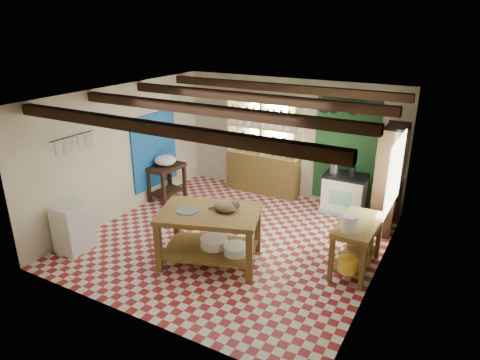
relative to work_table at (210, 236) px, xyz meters
The scene contains 30 objects.
floor 0.91m from the work_table, 92.03° to the left, with size 5.00×5.00×0.02m, color maroon.
ceiling 2.29m from the work_table, 92.03° to the left, with size 5.00×5.00×0.02m, color #4F4F55.
wall_back 3.40m from the work_table, 90.49° to the left, with size 5.00×0.04×2.60m, color beige.
wall_front 1.91m from the work_table, 90.94° to the right, with size 5.00×0.04×2.60m, color beige.
wall_left 2.78m from the work_table, 162.62° to the left, with size 0.04×5.00×2.60m, color beige.
wall_right 2.73m from the work_table, 17.75° to the left, with size 0.04×5.00×2.60m, color beige.
ceiling_beams 2.18m from the work_table, 92.03° to the left, with size 5.00×3.80×0.15m, color black.
blue_wall_patch 3.09m from the work_table, 145.90° to the left, with size 0.04×1.40×1.60m, color #1758AD.
green_wall_patch 3.57m from the work_table, 69.46° to the left, with size 1.30×0.04×2.30m, color #1B4521.
window_back 3.54m from the work_table, 99.17° to the left, with size 0.90×0.02×0.80m, color silver.
window_right 3.18m from the work_table, 36.15° to the left, with size 0.02×1.30×1.20m, color silver.
utensil_rail 2.83m from the work_table, behind, with size 0.06×0.90×0.28m, color black.
pot_rack 3.55m from the work_table, 66.73° to the left, with size 0.86×0.12×0.36m, color black.
shelving_unit 3.22m from the work_table, 100.56° to the left, with size 1.70×0.34×2.20m, color #D8B97C.
tall_rack 3.48m from the work_table, 49.01° to the left, with size 0.40×0.86×2.00m, color black.
work_table is the anchor object (origin of this frame).
stove 3.24m from the work_table, 65.12° to the left, with size 0.84×0.56×0.82m, color white.
prep_table 2.80m from the work_table, 142.67° to the left, with size 0.54×0.78×0.79m, color black.
white_cabinet 2.40m from the work_table, 159.81° to the right, with size 0.46×0.56×0.83m, color white.
right_counter 2.33m from the work_table, 22.53° to the left, with size 0.58×1.16×0.83m, color brown.
cat 0.59m from the work_table, 30.26° to the left, with size 0.38×0.29×0.17m, color olive.
steel_tray 0.58m from the work_table, 152.92° to the right, with size 0.36×0.36×0.02m, color #9C9CA3.
basin_large 0.15m from the work_table, 63.95° to the left, with size 0.45×0.45×0.16m, color white.
basin_small 0.48m from the work_table, ahead, with size 0.40×0.40×0.14m, color white.
kettle_left 3.18m from the work_table, 69.23° to the left, with size 0.18×0.18×0.20m, color #9C9CA3.
kettle_right 3.32m from the work_table, 63.55° to the left, with size 0.16×0.16×0.20m, color black.
enamel_bowl 2.84m from the work_table, 142.67° to the left, with size 0.47×0.47×0.23m, color white.
white_bucket 2.23m from the work_table, 14.48° to the left, with size 0.25×0.25×0.25m, color white.
wicker_basket 2.46m from the work_table, 28.99° to the left, with size 0.36×0.29×0.25m, color #A27C41.
yellow_tub 2.20m from the work_table, 11.63° to the left, with size 0.29×0.29×0.21m, color yellow.
Camera 1 is at (3.46, -5.94, 3.77)m, focal length 32.00 mm.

